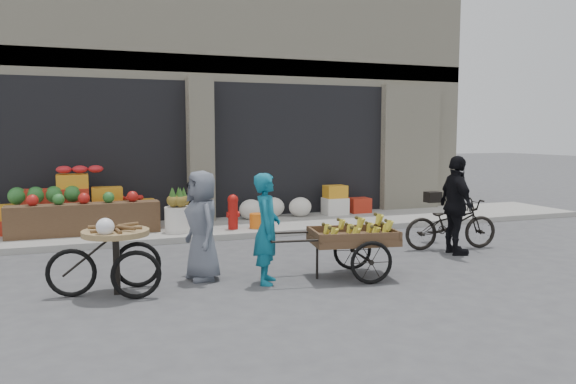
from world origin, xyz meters
name	(u,v)px	position (x,y,z in m)	size (l,w,h in m)	color
ground	(274,279)	(0.00, 0.00, 0.00)	(80.00, 80.00, 0.00)	#424244
sidewalk	(210,229)	(0.00, 4.10, 0.06)	(18.00, 2.20, 0.12)	gray
building	(176,84)	(0.00, 8.03, 3.37)	(14.00, 6.45, 7.00)	beige
fruit_display	(84,203)	(-2.48, 4.38, 0.67)	(3.10, 1.12, 1.24)	#B12918
pineapple_bin	(178,219)	(-0.75, 3.60, 0.37)	(0.52, 0.52, 0.50)	silver
fire_hydrant	(233,210)	(0.35, 3.55, 0.50)	(0.22, 0.22, 0.71)	#A5140F
orange_bucket	(257,221)	(0.85, 3.50, 0.27)	(0.32, 0.32, 0.30)	orange
right_bay_goods	(314,204)	(2.61, 4.70, 0.41)	(3.35, 0.60, 0.70)	silver
seated_person	(192,204)	(-0.35, 4.20, 0.58)	(0.45, 0.35, 0.93)	black
banana_cart	(350,235)	(1.05, -0.30, 0.62)	(2.13, 1.13, 0.85)	brown
vendor_woman	(267,229)	(-0.16, -0.19, 0.76)	(0.56, 0.36, 1.52)	#10627B
tricycle_cart	(115,251)	(-2.14, -0.02, 0.57)	(1.45, 0.94, 0.95)	#9E7F51
vendor_grey	(202,225)	(-0.95, 0.33, 0.77)	(0.75, 0.49, 1.54)	slate
bicycle	(451,224)	(3.63, 0.85, 0.45)	(0.60, 1.72, 0.90)	black
cyclist	(456,205)	(3.43, 0.45, 0.84)	(0.99, 0.41, 1.69)	black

